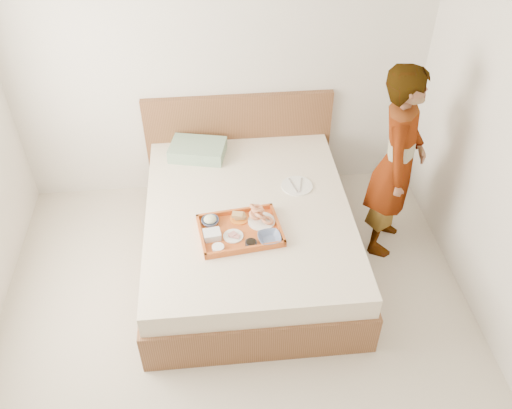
{
  "coord_description": "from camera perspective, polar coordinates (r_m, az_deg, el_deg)",
  "views": [
    {
      "loc": [
        -0.1,
        -2.07,
        3.24
      ],
      "look_at": [
        0.19,
        0.9,
        0.65
      ],
      "focal_mm": 37.8,
      "sensor_mm": 36.0,
      "label": 1
    }
  ],
  "objects": [
    {
      "name": "dinner_plate",
      "position": [
        4.31,
        4.36,
        1.98
      ],
      "size": [
        0.27,
        0.27,
        0.01
      ],
      "primitive_type": "cylinder",
      "rotation": [
        0.0,
        0.0,
        -0.07
      ],
      "color": "white",
      "rests_on": "bed"
    },
    {
      "name": "wall_back",
      "position": [
        4.51,
        -3.95,
        15.4
      ],
      "size": [
        3.5,
        0.01,
        2.6
      ],
      "primitive_type": "cube",
      "color": "silver",
      "rests_on": "ground"
    },
    {
      "name": "pillow",
      "position": [
        4.63,
        -6.18,
        5.77
      ],
      "size": [
        0.52,
        0.4,
        0.11
      ],
      "primitive_type": "cube",
      "rotation": [
        0.0,
        0.0,
        -0.22
      ],
      "color": "#8DAB8F",
      "rests_on": "bed"
    },
    {
      "name": "meat_plate",
      "position": [
        3.85,
        -2.42,
        -3.37
      ],
      "size": [
        0.16,
        0.16,
        0.01
      ],
      "primitive_type": "cylinder",
      "rotation": [
        0.0,
        0.0,
        0.13
      ],
      "color": "white",
      "rests_on": "tray"
    },
    {
      "name": "salad_bowl",
      "position": [
        3.95,
        -4.87,
        -1.79
      ],
      "size": [
        0.14,
        0.14,
        0.04
      ],
      "primitive_type": "imported",
      "rotation": [
        0.0,
        0.0,
        0.13
      ],
      "color": "navy",
      "rests_on": "tray"
    },
    {
      "name": "tray",
      "position": [
        3.88,
        -1.7,
        -2.75
      ],
      "size": [
        0.63,
        0.49,
        0.05
      ],
      "primitive_type": "cube",
      "rotation": [
        0.0,
        0.0,
        0.13
      ],
      "color": "#D15C23",
      "rests_on": "bed"
    },
    {
      "name": "bed",
      "position": [
        4.28,
        -0.8,
        -3.06
      ],
      "size": [
        1.65,
        2.0,
        0.53
      ],
      "primitive_type": "cube",
      "color": "brown",
      "rests_on": "ground"
    },
    {
      "name": "sauce_dish",
      "position": [
        3.78,
        -0.53,
        -4.15
      ],
      "size": [
        0.09,
        0.09,
        0.03
      ],
      "primitive_type": "cylinder",
      "rotation": [
        0.0,
        0.0,
        0.13
      ],
      "color": "black",
      "rests_on": "tray"
    },
    {
      "name": "navy_bowl_big",
      "position": [
        3.81,
        1.42,
        -3.56
      ],
      "size": [
        0.18,
        0.18,
        0.04
      ],
      "primitive_type": "imported",
      "rotation": [
        0.0,
        0.0,
        0.13
      ],
      "color": "navy",
      "rests_on": "tray"
    },
    {
      "name": "bread_plate",
      "position": [
        3.98,
        -1.78,
        -1.48
      ],
      "size": [
        0.16,
        0.16,
        0.01
      ],
      "primitive_type": "cylinder",
      "rotation": [
        0.0,
        0.0,
        0.13
      ],
      "color": "orange",
      "rests_on": "tray"
    },
    {
      "name": "plastic_tub",
      "position": [
        3.84,
        -4.68,
        -3.21
      ],
      "size": [
        0.13,
        0.11,
        0.05
      ],
      "primitive_type": "cube",
      "rotation": [
        0.0,
        0.0,
        0.13
      ],
      "color": "silver",
      "rests_on": "tray"
    },
    {
      "name": "person",
      "position": [
        4.21,
        14.68,
        4.23
      ],
      "size": [
        0.59,
        0.7,
        1.61
      ],
      "primitive_type": "imported",
      "rotation": [
        0.0,
        0.0,
        1.15
      ],
      "color": "white",
      "rests_on": "ground"
    },
    {
      "name": "cheese_round",
      "position": [
        3.76,
        -4.04,
        -4.6
      ],
      "size": [
        0.09,
        0.09,
        0.03
      ],
      "primitive_type": "cylinder",
      "rotation": [
        0.0,
        0.0,
        0.13
      ],
      "color": "white",
      "rests_on": "tray"
    },
    {
      "name": "prawn_plate",
      "position": [
        3.96,
        0.59,
        -1.79
      ],
      "size": [
        0.22,
        0.22,
        0.01
      ],
      "primitive_type": "cylinder",
      "rotation": [
        0.0,
        0.0,
        0.13
      ],
      "color": "white",
      "rests_on": "tray"
    },
    {
      "name": "headboard",
      "position": [
        4.9,
        -1.82,
        6.6
      ],
      "size": [
        1.65,
        0.06,
        0.95
      ],
      "primitive_type": "cube",
      "color": "brown",
      "rests_on": "ground"
    },
    {
      "name": "ground",
      "position": [
        3.84,
        -1.6,
        -16.49
      ],
      "size": [
        3.5,
        4.0,
        0.01
      ],
      "primitive_type": "cube",
      "color": "beige",
      "rests_on": "ground"
    }
  ]
}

